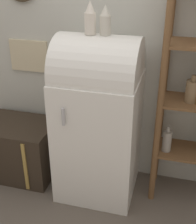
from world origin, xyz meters
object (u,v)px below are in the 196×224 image
object	(u,v)px
refrigerator	(98,117)
vase_center	(105,21)
vase_left	(90,19)
suitcase_trunk	(20,149)

from	to	relation	value
refrigerator	vase_center	distance (m)	0.76
vase_center	refrigerator	bearing A→B (deg)	-173.20
vase_left	vase_center	xyz separation A→B (m)	(0.11, 0.01, -0.01)
refrigerator	vase_left	size ratio (longest dim) A/B	5.98
vase_left	vase_center	distance (m)	0.11
vase_left	vase_center	world-z (taller)	vase_left
refrigerator	vase_center	size ratio (longest dim) A/B	6.69
vase_center	vase_left	bearing A→B (deg)	-172.68
refrigerator	suitcase_trunk	world-z (taller)	refrigerator
refrigerator	vase_left	xyz separation A→B (m)	(-0.06, -0.01, 0.77)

